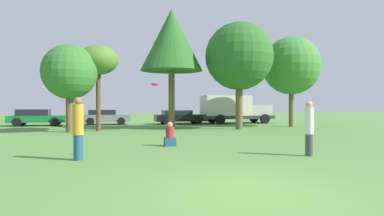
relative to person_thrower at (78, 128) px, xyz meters
name	(u,v)px	position (x,y,z in m)	size (l,w,h in m)	color
ground_plane	(249,194)	(3.41, -4.66, -0.96)	(120.00, 120.00, 0.00)	#54843D
person_thrower	(78,128)	(0.00, 0.00, 0.00)	(0.32, 0.32, 1.87)	navy
person_catcher	(309,128)	(7.12, -0.93, -0.05)	(0.28, 0.28, 1.76)	#3F3F47
frisbee	(155,84)	(2.25, -0.22, 1.31)	(0.24, 0.24, 0.08)	#F21E72
bystander_sitting	(170,136)	(3.24, 2.70, -0.57)	(0.45, 0.38, 0.96)	navy
tree_1	(70,72)	(-1.43, 10.79, 2.65)	(3.30, 3.30, 5.30)	brown
tree_2	(98,61)	(0.22, 11.35, 3.45)	(2.50, 2.50, 5.40)	brown
tree_3	(172,40)	(5.01, 11.94, 5.10)	(4.23, 4.23, 8.21)	brown
tree_4	(239,57)	(9.44, 10.71, 3.97)	(4.60, 4.60, 7.25)	brown
tree_5	(291,66)	(14.35, 12.34, 3.67)	(4.38, 4.38, 6.83)	brown
parked_car_green	(37,117)	(-4.71, 18.11, -0.27)	(4.29, 2.06, 1.31)	#196633
parked_car_grey	(105,117)	(0.53, 18.42, -0.30)	(3.97, 1.90, 1.24)	slate
parked_car_black	(180,117)	(6.79, 17.76, -0.32)	(4.44, 2.10, 1.20)	black
delivery_truck_silver	(233,109)	(11.69, 17.76, 0.37)	(6.75, 2.63, 2.50)	#2D2D33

